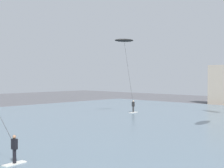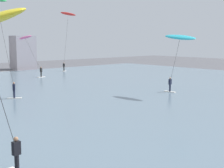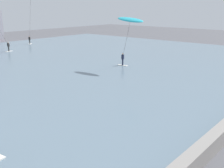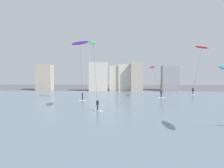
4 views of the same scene
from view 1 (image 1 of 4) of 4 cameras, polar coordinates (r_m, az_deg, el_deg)
The scene contains 1 object.
kitesurfer_black at distance 42.88m, azimuth 2.31°, elevation 5.70°, with size 2.33×5.12×9.71m.
Camera 1 is at (8.00, 2.62, 5.09)m, focal length 53.86 mm.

